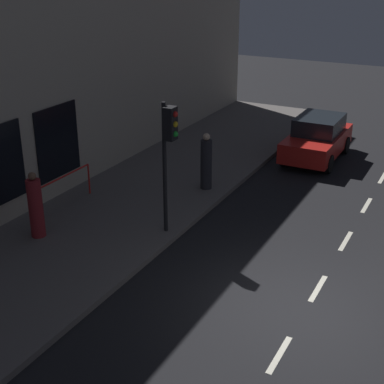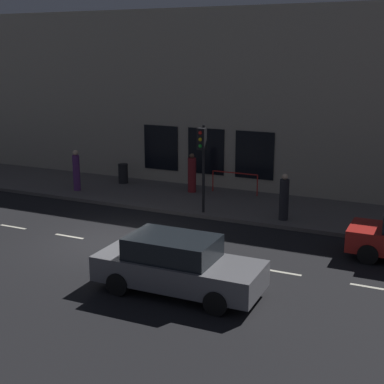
% 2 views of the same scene
% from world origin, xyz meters
% --- Properties ---
extents(ground_plane, '(60.00, 60.00, 0.00)m').
position_xyz_m(ground_plane, '(0.00, 0.00, 0.00)').
color(ground_plane, black).
extents(sidewalk, '(4.50, 32.00, 0.15)m').
position_xyz_m(sidewalk, '(6.25, 0.00, 0.07)').
color(sidewalk, '#5B5654').
rests_on(sidewalk, ground).
extents(lane_centre_line, '(0.12, 27.20, 0.01)m').
position_xyz_m(lane_centre_line, '(0.00, -1.00, 0.00)').
color(lane_centre_line, beige).
rests_on(lane_centre_line, ground).
extents(traffic_light, '(0.45, 0.32, 3.51)m').
position_xyz_m(traffic_light, '(4.24, -1.69, 2.72)').
color(traffic_light, black).
rests_on(traffic_light, sidewalk).
extents(parked_car_0, '(1.82, 3.81, 1.58)m').
position_xyz_m(parked_car_0, '(2.57, -9.64, 0.79)').
color(parked_car_0, red).
rests_on(parked_car_0, ground).
extents(pedestrian_0, '(0.50, 0.50, 1.80)m').
position_xyz_m(pedestrian_0, '(4.75, -4.88, 0.98)').
color(pedestrian_0, '#232328').
rests_on(pedestrian_0, sidewalk).
extents(pedestrian_2, '(0.46, 0.46, 1.78)m').
position_xyz_m(pedestrian_2, '(7.18, 0.13, 0.97)').
color(pedestrian_2, maroon).
rests_on(pedestrian_2, sidewalk).
extents(red_railing, '(0.05, 2.19, 0.97)m').
position_xyz_m(red_railing, '(7.74, -1.75, 0.88)').
color(red_railing, red).
rests_on(red_railing, sidewalk).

